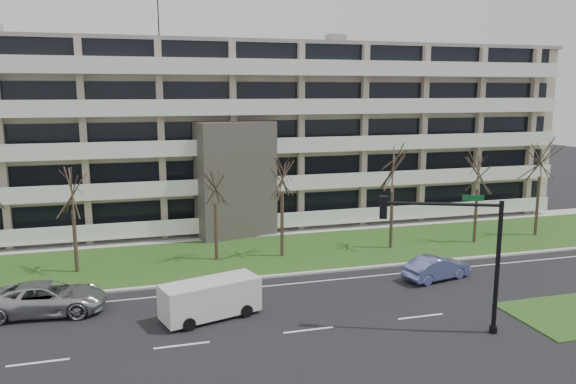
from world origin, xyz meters
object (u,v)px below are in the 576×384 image
object	(u,v)px
blue_sedan	(437,268)
white_van	(212,296)
silver_pickup	(47,298)
traffic_signal	(457,244)

from	to	relation	value
blue_sedan	white_van	bearing A→B (deg)	85.33
silver_pickup	traffic_signal	bearing A→B (deg)	-105.99
blue_sedan	white_van	distance (m)	14.15
blue_sedan	white_van	size ratio (longest dim) A/B	0.83
blue_sedan	white_van	world-z (taller)	white_van
white_van	traffic_signal	bearing A→B (deg)	-40.33
blue_sedan	traffic_signal	world-z (taller)	traffic_signal
silver_pickup	blue_sedan	bearing A→B (deg)	-85.97
blue_sedan	silver_pickup	bearing A→B (deg)	74.89
blue_sedan	traffic_signal	distance (m)	8.36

